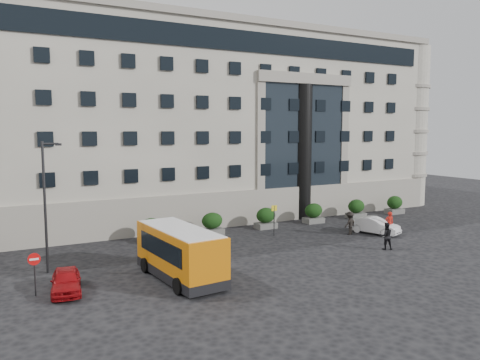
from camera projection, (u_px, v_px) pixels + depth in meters
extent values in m
plane|color=black|center=(244.00, 259.00, 31.45)|extent=(120.00, 120.00, 0.00)
cube|color=gray|center=(198.00, 127.00, 52.60)|extent=(44.00, 24.00, 18.00)
cylinder|color=black|center=(302.00, 152.00, 45.39)|extent=(1.80, 1.80, 13.00)
cube|color=#545452|center=(151.00, 238.00, 36.41)|extent=(1.80, 1.20, 0.50)
ellipsoid|color=black|center=(151.00, 227.00, 36.31)|extent=(1.80, 1.26, 1.34)
cube|color=#545452|center=(212.00, 232.00, 38.84)|extent=(1.80, 1.20, 0.50)
ellipsoid|color=black|center=(212.00, 221.00, 38.74)|extent=(1.80, 1.26, 1.34)
cube|color=#545452|center=(266.00, 226.00, 41.26)|extent=(1.80, 1.20, 0.50)
ellipsoid|color=black|center=(266.00, 215.00, 41.16)|extent=(1.80, 1.26, 1.34)
cube|color=#545452|center=(313.00, 220.00, 43.68)|extent=(1.80, 1.20, 0.50)
ellipsoid|color=black|center=(314.00, 210.00, 43.59)|extent=(1.80, 1.26, 1.34)
cube|color=#545452|center=(356.00, 215.00, 46.11)|extent=(1.80, 1.20, 0.50)
ellipsoid|color=black|center=(356.00, 206.00, 46.01)|extent=(1.80, 1.26, 1.34)
cube|color=#545452|center=(394.00, 211.00, 48.53)|extent=(1.80, 1.20, 0.50)
ellipsoid|color=black|center=(395.00, 202.00, 48.43)|extent=(1.80, 1.26, 1.34)
cylinder|color=#262628|center=(45.00, 208.00, 28.06)|extent=(0.16, 0.16, 8.00)
cylinder|color=#262628|center=(50.00, 144.00, 27.86)|extent=(0.90, 0.12, 0.12)
cube|color=black|center=(58.00, 144.00, 28.07)|extent=(0.35, 0.18, 0.14)
cylinder|color=#262628|center=(274.00, 221.00, 38.27)|extent=(0.08, 0.08, 2.50)
cube|color=yellow|center=(274.00, 208.00, 38.16)|extent=(0.50, 0.06, 0.45)
cylinder|color=#262628|center=(35.00, 276.00, 24.40)|extent=(0.08, 0.08, 2.20)
cylinder|color=red|center=(34.00, 259.00, 24.25)|extent=(0.64, 0.05, 0.64)
cube|color=white|center=(34.00, 259.00, 24.21)|extent=(0.45, 0.04, 0.10)
cube|color=#C46609|center=(180.00, 249.00, 27.15)|extent=(3.11, 7.39, 2.43)
cube|color=black|center=(180.00, 271.00, 27.29)|extent=(3.15, 7.43, 0.55)
cube|color=black|center=(180.00, 245.00, 27.13)|extent=(3.02, 5.82, 1.08)
cube|color=silver|center=(180.00, 230.00, 27.03)|extent=(2.95, 7.02, 0.18)
cylinder|color=black|center=(178.00, 286.00, 24.71)|extent=(0.36, 0.92, 0.90)
cylinder|color=black|center=(218.00, 278.00, 26.05)|extent=(0.36, 0.92, 0.90)
cylinder|color=black|center=(145.00, 265.00, 28.54)|extent=(0.36, 0.92, 0.90)
cylinder|color=black|center=(182.00, 259.00, 29.88)|extent=(0.36, 0.92, 0.90)
imported|color=#970B0F|center=(66.00, 281.00, 24.99)|extent=(2.02, 3.94, 1.28)
imported|color=silver|center=(375.00, 226.00, 39.11)|extent=(2.88, 4.41, 1.37)
imported|color=#AA1911|center=(389.00, 223.00, 38.50)|extent=(0.84, 0.69, 1.97)
imported|color=black|center=(386.00, 236.00, 33.95)|extent=(1.20, 1.11, 1.98)
imported|color=black|center=(350.00, 223.00, 38.76)|extent=(1.38, 1.01, 1.92)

